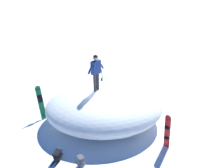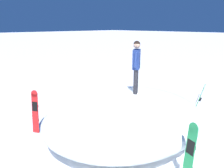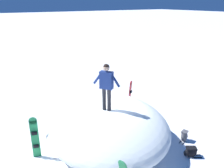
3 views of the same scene
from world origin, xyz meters
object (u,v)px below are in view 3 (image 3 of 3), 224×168
object	(u,v)px
backpack_far	(191,152)
snowboard_secondary_upright	(130,95)
backpack_near	(184,136)
snowboarder_standing	(106,83)
snowboard_primary_upright	(35,137)

from	to	relation	value
backpack_far	snowboard_secondary_upright	bearing A→B (deg)	-6.67
backpack_near	backpack_far	bearing A→B (deg)	143.45
snowboarder_standing	backpack_far	distance (m)	4.03
snowboard_secondary_upright	backpack_near	size ratio (longest dim) A/B	3.14
backpack_far	snowboard_primary_upright	bearing A→B (deg)	57.74
snowboard_primary_upright	snowboard_secondary_upright	world-z (taller)	snowboard_primary_upright
snowboarder_standing	backpack_near	xyz separation A→B (m)	(-1.31, -2.93, -2.48)
snowboarder_standing	snowboard_primary_upright	distance (m)	3.21
snowboarder_standing	backpack_far	world-z (taller)	snowboarder_standing
snowboarder_standing	snowboard_secondary_upright	xyz separation A→B (m)	(2.30, -2.84, -1.88)
snowboarder_standing	backpack_far	size ratio (longest dim) A/B	2.64
snowboarder_standing	snowboard_secondary_upright	distance (m)	4.11
snowboard_secondary_upright	backpack_far	distance (m)	4.50
snowboard_secondary_upright	backpack_near	world-z (taller)	snowboard_secondary_upright
snowboard_primary_upright	backpack_near	bearing A→B (deg)	-112.14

